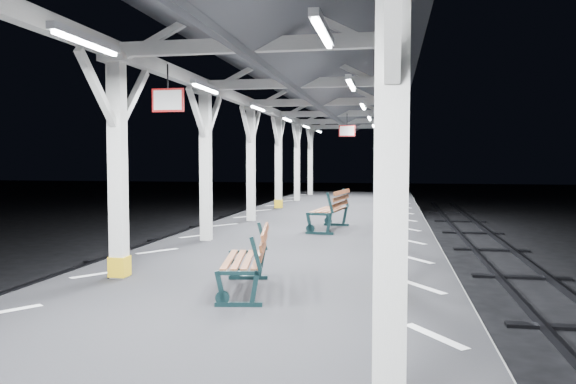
# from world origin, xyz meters

# --- Properties ---
(platform) EXTENTS (6.00, 50.00, 1.00)m
(platform) POSITION_xyz_m (0.00, 0.00, 0.50)
(platform) COLOR black
(platform) RESTS_ON ground
(hazard_stripes_left) EXTENTS (1.00, 48.00, 0.01)m
(hazard_stripes_left) POSITION_xyz_m (-2.45, 0.00, 1.00)
(hazard_stripes_left) COLOR silver
(hazard_stripes_left) RESTS_ON platform
(hazard_stripes_right) EXTENTS (1.00, 48.00, 0.01)m
(hazard_stripes_right) POSITION_xyz_m (2.45, 0.00, 1.00)
(hazard_stripes_right) COLOR silver
(hazard_stripes_right) RESTS_ON platform
(bench_mid) EXTENTS (0.87, 1.68, 0.87)m
(bench_mid) POSITION_xyz_m (0.15, 1.51, 1.46)
(bench_mid) COLOR black
(bench_mid) RESTS_ON platform
(bench_far) EXTENTS (0.92, 1.95, 1.02)m
(bench_far) POSITION_xyz_m (0.56, 8.26, 1.54)
(bench_far) COLOR black
(bench_far) RESTS_ON platform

